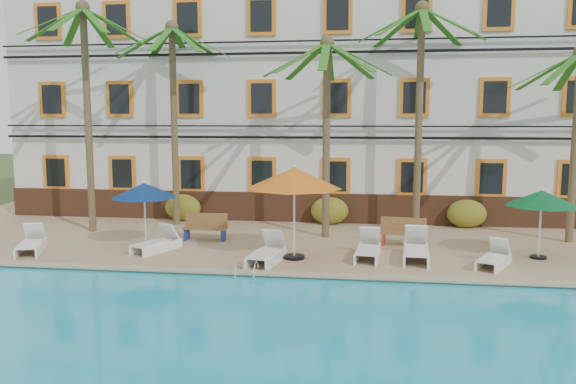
# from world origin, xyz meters

# --- Properties ---
(ground) EXTENTS (100.00, 100.00, 0.00)m
(ground) POSITION_xyz_m (0.00, 0.00, 0.00)
(ground) COLOR #384C23
(ground) RESTS_ON ground
(pool_deck) EXTENTS (30.00, 12.00, 0.25)m
(pool_deck) POSITION_xyz_m (0.00, 5.00, 0.12)
(pool_deck) COLOR tan
(pool_deck) RESTS_ON ground
(swimming_pool) EXTENTS (26.00, 12.00, 0.20)m
(swimming_pool) POSITION_xyz_m (0.00, -7.00, 0.10)
(swimming_pool) COLOR #1BABCD
(swimming_pool) RESTS_ON ground
(pool_coping) EXTENTS (30.00, 0.35, 0.06)m
(pool_coping) POSITION_xyz_m (0.00, -0.90, 0.28)
(pool_coping) COLOR tan
(pool_coping) RESTS_ON pool_deck
(hotel_building) EXTENTS (25.40, 6.44, 10.22)m
(hotel_building) POSITION_xyz_m (0.00, 9.98, 5.37)
(hotel_building) COLOR silver
(hotel_building) RESTS_ON pool_deck
(palm_a) EXTENTS (4.46, 4.46, 8.40)m
(palm_a) POSITION_xyz_m (-7.46, 4.06, 5.63)
(palm_a) COLOR brown
(palm_a) RESTS_ON pool_deck
(palm_b) EXTENTS (4.46, 4.46, 7.93)m
(palm_b) POSITION_xyz_m (-4.76, 5.76, 5.36)
(palm_b) COLOR brown
(palm_b) RESTS_ON pool_deck
(palm_c) EXTENTS (4.46, 4.46, 7.05)m
(palm_c) POSITION_xyz_m (1.29, 4.22, 4.85)
(palm_c) COLOR brown
(palm_c) RESTS_ON pool_deck
(palm_d) EXTENTS (4.46, 4.46, 8.33)m
(palm_d) POSITION_xyz_m (4.56, 5.44, 5.59)
(palm_d) COLOR brown
(palm_d) RESTS_ON pool_deck
(shrub_left) EXTENTS (1.50, 0.90, 1.10)m
(shrub_left) POSITION_xyz_m (-4.78, 6.60, 0.80)
(shrub_left) COLOR #2D5317
(shrub_left) RESTS_ON pool_deck
(shrub_mid) EXTENTS (1.50, 0.90, 1.10)m
(shrub_mid) POSITION_xyz_m (1.29, 6.60, 0.80)
(shrub_mid) COLOR #2D5317
(shrub_mid) RESTS_ON pool_deck
(shrub_right) EXTENTS (1.50, 0.90, 1.10)m
(shrub_right) POSITION_xyz_m (6.58, 6.60, 0.80)
(shrub_right) COLOR #2D5317
(shrub_right) RESTS_ON pool_deck
(umbrella_blue) EXTENTS (2.18, 2.18, 2.19)m
(umbrella_blue) POSITION_xyz_m (-4.49, 1.85, 2.11)
(umbrella_blue) COLOR black
(umbrella_blue) RESTS_ON pool_deck
(umbrella_red) EXTENTS (2.85, 2.85, 2.84)m
(umbrella_red) POSITION_xyz_m (0.57, 0.92, 2.68)
(umbrella_red) COLOR black
(umbrella_red) RESTS_ON pool_deck
(umbrella_green) EXTENTS (2.14, 2.14, 2.15)m
(umbrella_green) POSITION_xyz_m (7.89, 1.94, 2.07)
(umbrella_green) COLOR black
(umbrella_green) RESTS_ON pool_deck
(lounger_a) EXTENTS (1.29, 1.95, 0.87)m
(lounger_a) POSITION_xyz_m (-7.77, 0.61, 0.53)
(lounger_a) COLOR white
(lounger_a) RESTS_ON pool_deck
(lounger_b) EXTENTS (1.26, 1.86, 0.83)m
(lounger_b) POSITION_xyz_m (-3.89, 1.31, 0.52)
(lounger_b) COLOR white
(lounger_b) RESTS_ON pool_deck
(lounger_c) EXTENTS (0.98, 1.99, 0.90)m
(lounger_c) POSITION_xyz_m (-0.17, 0.37, 0.54)
(lounger_c) COLOR white
(lounger_c) RESTS_ON pool_deck
(lounger_d) EXTENTS (0.84, 1.93, 0.89)m
(lounger_d) POSITION_xyz_m (2.78, 1.25, 0.54)
(lounger_d) COLOR white
(lounger_d) RESTS_ON pool_deck
(lounger_e) EXTENTS (0.90, 2.11, 0.97)m
(lounger_e) POSITION_xyz_m (4.20, 1.26, 0.57)
(lounger_e) COLOR white
(lounger_e) RESTS_ON pool_deck
(lounger_f) EXTENTS (1.29, 1.74, 0.78)m
(lounger_f) POSITION_xyz_m (6.34, 0.77, 0.50)
(lounger_f) COLOR white
(lounger_f) RESTS_ON pool_deck
(bench_left) EXTENTS (1.50, 0.49, 0.93)m
(bench_left) POSITION_xyz_m (-2.81, 3.10, 0.72)
(bench_left) COLOR olive
(bench_left) RESTS_ON pool_deck
(bench_right) EXTENTS (1.55, 0.67, 0.93)m
(bench_right) POSITION_xyz_m (3.96, 3.14, 0.72)
(bench_right) COLOR olive
(bench_right) RESTS_ON pool_deck
(pool_ladder) EXTENTS (0.54, 0.74, 0.74)m
(pool_ladder) POSITION_xyz_m (-0.48, -1.00, 0.25)
(pool_ladder) COLOR silver
(pool_ladder) RESTS_ON ground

